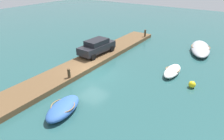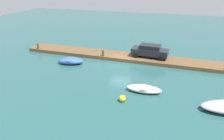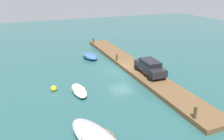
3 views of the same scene
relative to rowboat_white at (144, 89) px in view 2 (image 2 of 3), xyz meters
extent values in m
plane|color=#234C4C|center=(3.94, -6.15, -0.31)|extent=(84.00, 84.00, 0.00)
cube|color=brown|center=(3.94, -7.81, -0.10)|extent=(26.83, 2.85, 0.44)
ellipsoid|color=white|center=(0.00, 0.00, -0.01)|extent=(3.14, 1.26, 0.61)
torus|color=olive|center=(0.00, 0.00, 0.16)|extent=(1.29, 1.29, 0.07)
ellipsoid|color=#2D569E|center=(9.52, -4.01, 0.06)|extent=(3.30, 2.12, 0.74)
torus|color=olive|center=(9.52, -4.01, 0.26)|extent=(1.87, 1.87, 0.07)
cylinder|color=#47331E|center=(6.35, -6.63, 0.52)|extent=(0.24, 0.24, 0.79)
cylinder|color=#47331E|center=(15.99, -6.63, 0.50)|extent=(0.24, 0.24, 0.75)
cube|color=black|center=(0.75, -8.09, 0.82)|extent=(4.48, 1.95, 0.75)
cube|color=black|center=(0.75, -8.09, 1.45)|extent=(2.54, 1.64, 0.50)
cylinder|color=black|center=(2.34, -7.32, 0.44)|extent=(0.65, 0.25, 0.64)
cylinder|color=black|center=(2.25, -9.03, 0.44)|extent=(0.65, 0.25, 0.64)
cylinder|color=black|center=(-0.74, -7.15, 0.44)|extent=(0.65, 0.25, 0.64)
cylinder|color=black|center=(-0.83, -8.87, 0.44)|extent=(0.65, 0.25, 0.64)
sphere|color=yellow|center=(1.43, 2.12, -0.03)|extent=(0.57, 0.57, 0.57)
camera|label=1|loc=(16.44, 4.62, 8.06)|focal=31.91mm
camera|label=2|loc=(-2.29, 16.24, 8.95)|focal=32.97mm
camera|label=3|loc=(-18.63, 4.36, 9.43)|focal=35.99mm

